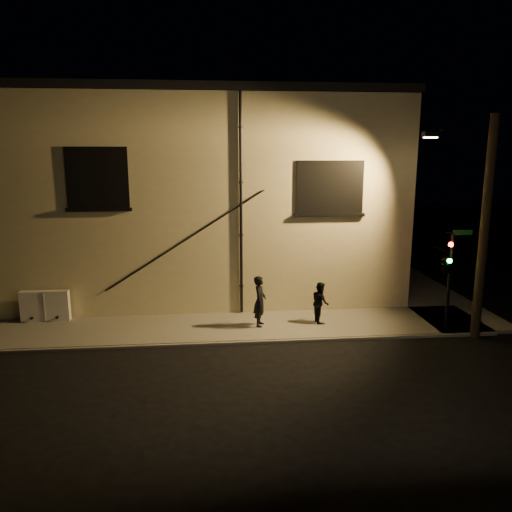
{
  "coord_description": "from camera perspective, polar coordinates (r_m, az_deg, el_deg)",
  "views": [
    {
      "loc": [
        -3.09,
        -15.75,
        6.33
      ],
      "look_at": [
        -1.34,
        1.8,
        2.62
      ],
      "focal_mm": 35.0,
      "sensor_mm": 36.0,
      "label": 1
    }
  ],
  "objects": [
    {
      "name": "building",
      "position": [
        24.82,
        -5.51,
        7.36
      ],
      "size": [
        16.2,
        12.23,
        8.8
      ],
      "color": "beige",
      "rests_on": "ground"
    },
    {
      "name": "ground",
      "position": [
        17.25,
        5.11,
        -9.71
      ],
      "size": [
        90.0,
        90.0,
        0.0
      ],
      "primitive_type": "plane",
      "color": "black"
    },
    {
      "name": "pedestrian_b",
      "position": [
        18.63,
        7.36,
        -5.25
      ],
      "size": [
        0.63,
        0.78,
        1.52
      ],
      "primitive_type": "imported",
      "rotation": [
        0.0,
        0.0,
        1.65
      ],
      "color": "black",
      "rests_on": "sidewalk"
    },
    {
      "name": "sidewalk",
      "position": [
        21.53,
        6.15,
        -5.14
      ],
      "size": [
        21.0,
        16.0,
        0.12
      ],
      "color": "slate",
      "rests_on": "ground"
    },
    {
      "name": "streetlamp_pole",
      "position": [
        18.32,
        24.4,
        3.41
      ],
      "size": [
        2.03,
        1.4,
        7.53
      ],
      "color": "black",
      "rests_on": "ground"
    },
    {
      "name": "traffic_signal",
      "position": [
        18.57,
        20.96,
        -0.8
      ],
      "size": [
        1.16,
        2.06,
        3.55
      ],
      "color": "black",
      "rests_on": "sidewalk"
    },
    {
      "name": "pedestrian_a",
      "position": [
        18.04,
        0.44,
        -5.18
      ],
      "size": [
        0.6,
        0.76,
        1.85
      ],
      "primitive_type": "imported",
      "rotation": [
        0.0,
        0.0,
        1.31
      ],
      "color": "black",
      "rests_on": "sidewalk"
    },
    {
      "name": "utility_cabinet",
      "position": [
        20.22,
        -22.95,
        -5.28
      ],
      "size": [
        1.76,
        0.3,
        1.16
      ],
      "primitive_type": "cube",
      "color": "white",
      "rests_on": "sidewalk"
    }
  ]
}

